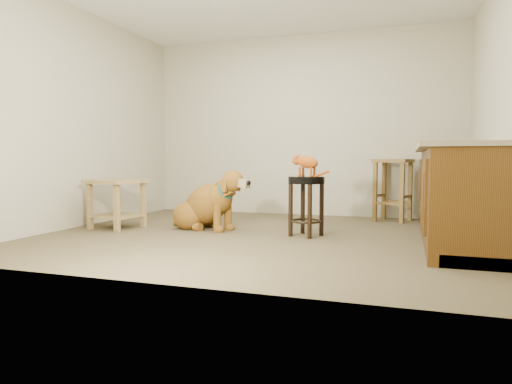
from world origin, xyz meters
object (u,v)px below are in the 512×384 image
(tabby_kitten, at_px, (306,163))
(padded_stool, at_px, (306,194))
(side_table, at_px, (117,196))
(wood_stool, at_px, (393,189))
(golden_retriever, at_px, (207,206))

(tabby_kitten, bearing_deg, padded_stool, -5.72)
(padded_stool, relative_size, side_table, 0.98)
(wood_stool, distance_m, golden_retriever, 2.48)
(padded_stool, relative_size, wood_stool, 0.77)
(golden_retriever, height_order, tabby_kitten, tabby_kitten)
(wood_stool, bearing_deg, padded_stool, -117.87)
(golden_retriever, bearing_deg, padded_stool, 12.35)
(tabby_kitten, bearing_deg, golden_retriever, -164.34)
(wood_stool, relative_size, side_table, 1.27)
(padded_stool, distance_m, tabby_kitten, 0.33)
(padded_stool, relative_size, tabby_kitten, 1.50)
(wood_stool, bearing_deg, tabby_kitten, -118.19)
(wood_stool, bearing_deg, side_table, -150.58)
(side_table, bearing_deg, golden_retriever, 14.11)
(padded_stool, bearing_deg, side_table, -175.78)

